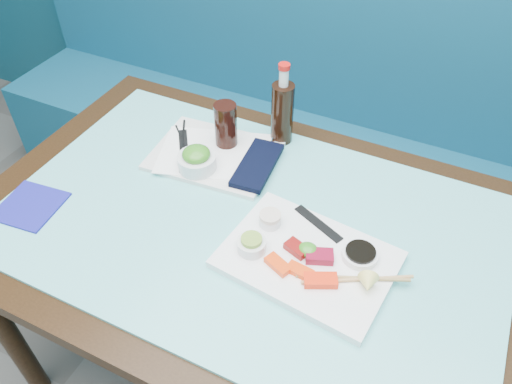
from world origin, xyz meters
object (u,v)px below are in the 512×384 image
at_px(seaweed_bowl, 197,162).
at_px(cola_glass, 226,125).
at_px(dining_table, 250,246).
at_px(blue_napkin, 30,206).
at_px(sashimi_plate, 308,260).
at_px(serving_tray, 214,155).
at_px(cola_bottle_body, 282,114).
at_px(booth_bench, 341,150).

height_order(seaweed_bowl, cola_glass, cola_glass).
bearing_deg(dining_table, blue_napkin, -159.50).
relative_size(cola_glass, blue_napkin, 0.89).
bearing_deg(sashimi_plate, seaweed_bowl, 163.50).
xyz_separation_m(serving_tray, seaweed_bowl, (-0.01, -0.07, 0.03)).
xyz_separation_m(dining_table, sashimi_plate, (0.18, -0.06, 0.10)).
bearing_deg(dining_table, cola_glass, 128.99).
relative_size(sashimi_plate, serving_tray, 1.11).
distance_m(dining_table, serving_tray, 0.29).
relative_size(serving_tray, cola_bottle_body, 1.86).
bearing_deg(blue_napkin, cola_bottle_body, 49.17).
xyz_separation_m(serving_tray, blue_napkin, (-0.32, -0.38, -0.00)).
relative_size(dining_table, cola_bottle_body, 7.67).
relative_size(booth_bench, blue_napkin, 20.34).
xyz_separation_m(dining_table, cola_bottle_body, (-0.06, 0.34, 0.18)).
bearing_deg(blue_napkin, cola_glass, 52.30).
relative_size(dining_table, serving_tray, 4.12).
bearing_deg(dining_table, seaweed_bowl, 153.27).
xyz_separation_m(sashimi_plate, serving_tray, (-0.38, 0.24, -0.00)).
bearing_deg(serving_tray, sashimi_plate, -36.67).
xyz_separation_m(dining_table, serving_tray, (-0.20, 0.18, 0.10)).
height_order(dining_table, sashimi_plate, sashimi_plate).
bearing_deg(seaweed_bowl, cola_glass, 81.25).
height_order(cola_bottle_body, blue_napkin, cola_bottle_body).
distance_m(sashimi_plate, seaweed_bowl, 0.42).
xyz_separation_m(booth_bench, sashimi_plate, (0.18, -0.90, 0.39)).
relative_size(dining_table, seaweed_bowl, 13.34).
height_order(sashimi_plate, serving_tray, sashimi_plate).
height_order(seaweed_bowl, cola_bottle_body, cola_bottle_body).
height_order(serving_tray, cola_bottle_body, cola_bottle_body).
height_order(booth_bench, cola_bottle_body, booth_bench).
bearing_deg(seaweed_bowl, blue_napkin, -136.08).
distance_m(sashimi_plate, serving_tray, 0.45).
xyz_separation_m(sashimi_plate, cola_glass, (-0.37, 0.29, 0.07)).
height_order(serving_tray, blue_napkin, serving_tray).
bearing_deg(cola_bottle_body, seaweed_bowl, -122.47).
xyz_separation_m(seaweed_bowl, cola_glass, (0.02, 0.13, 0.04)).
relative_size(cola_glass, cola_bottle_body, 0.72).
relative_size(dining_table, sashimi_plate, 3.72).
xyz_separation_m(dining_table, cola_glass, (-0.19, 0.24, 0.17)).
bearing_deg(serving_tray, blue_napkin, -135.06).
height_order(booth_bench, cola_glass, booth_bench).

